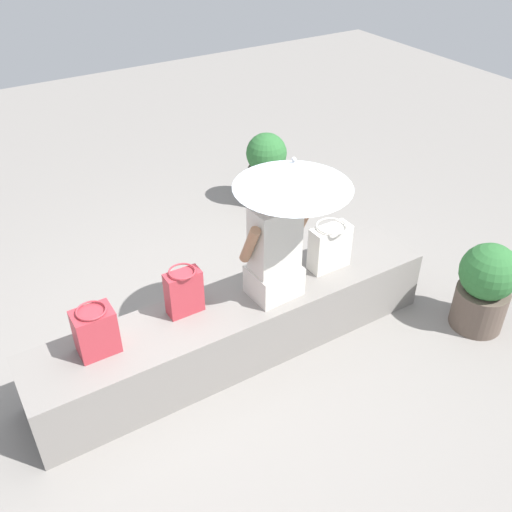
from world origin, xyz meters
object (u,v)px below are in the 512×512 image
object	(u,v)px
planter_near	(266,168)
handbag_black	(95,331)
tote_bag_canvas	(330,247)
parasol	(293,174)
planter_far	(485,286)
person_seated	(275,247)
shoulder_bag_spare	(184,292)

from	to	relation	value
planter_near	handbag_black	bearing A→B (deg)	-143.37
handbag_black	tote_bag_canvas	world-z (taller)	tote_bag_canvas
handbag_black	parasol	bearing A→B (deg)	-5.41
parasol	handbag_black	size ratio (longest dim) A/B	3.14
handbag_black	planter_near	size ratio (longest dim) A/B	0.43
planter_far	handbag_black	bearing A→B (deg)	164.57
person_seated	handbag_black	bearing A→B (deg)	176.01
parasol	person_seated	bearing A→B (deg)	157.75
person_seated	parasol	bearing A→B (deg)	-22.25
shoulder_bag_spare	tote_bag_canvas	bearing A→B (deg)	-4.67
handbag_black	shoulder_bag_spare	xyz separation A→B (m)	(0.63, 0.06, 0.01)
person_seated	planter_far	size ratio (longest dim) A/B	1.24
parasol	tote_bag_canvas	world-z (taller)	parasol
handbag_black	planter_near	xyz separation A→B (m)	(2.35, 1.74, -0.24)
tote_bag_canvas	shoulder_bag_spare	xyz separation A→B (m)	(-1.14, 0.09, -0.01)
planter_far	planter_near	bearing A→B (deg)	98.28
handbag_black	planter_far	bearing A→B (deg)	-15.43
parasol	handbag_black	bearing A→B (deg)	174.59
person_seated	parasol	world-z (taller)	parasol
person_seated	handbag_black	world-z (taller)	person_seated
parasol	shoulder_bag_spare	size ratio (longest dim) A/B	3.04
tote_bag_canvas	planter_far	distance (m)	1.21
tote_bag_canvas	shoulder_bag_spare	bearing A→B (deg)	175.33
tote_bag_canvas	planter_far	bearing A→B (deg)	-37.13
tote_bag_canvas	planter_far	xyz separation A→B (m)	(0.94, -0.71, -0.28)
planter_near	planter_far	size ratio (longest dim) A/B	1.06
planter_near	parasol	bearing A→B (deg)	-118.16
parasol	planter_far	size ratio (longest dim) A/B	1.43
person_seated	shoulder_bag_spare	xyz separation A→B (m)	(-0.62, 0.14, -0.22)
parasol	handbag_black	distance (m)	1.55
tote_bag_canvas	shoulder_bag_spare	size ratio (longest dim) A/B	1.06
tote_bag_canvas	planter_far	world-z (taller)	tote_bag_canvas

